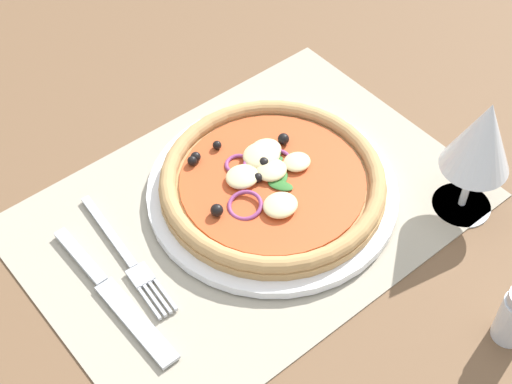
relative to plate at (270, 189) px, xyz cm
name	(u,v)px	position (x,y,z in cm)	size (l,w,h in cm)	color
ground_plane	(249,218)	(3.34, 0.43, -2.12)	(190.00, 140.00, 2.40)	brown
placemat	(249,210)	(3.34, 0.43, -0.72)	(47.56, 33.63, 0.40)	#A39984
plate	(270,189)	(0.00, 0.00, 0.00)	(27.52, 27.52, 1.04)	white
pizza	(270,178)	(0.01, -0.07, 1.62)	(24.69, 24.69, 2.65)	tan
fork	(129,260)	(17.17, -1.98, -0.30)	(3.01, 18.06, 0.44)	#B2B5BA
knife	(113,295)	(20.74, 0.62, -0.26)	(2.14, 20.02, 0.62)	#B2B5BA
wine_glass	(482,140)	(-15.05, 14.60, 9.17)	(7.20, 7.20, 14.90)	silver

